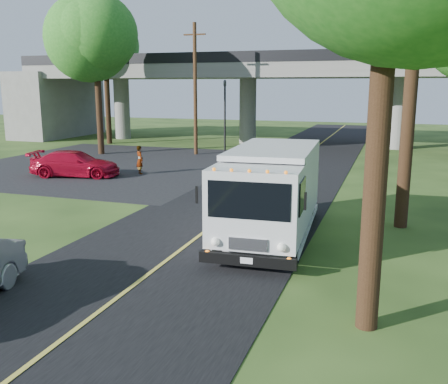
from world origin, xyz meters
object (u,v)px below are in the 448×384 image
at_px(utility_pole, 195,89).
at_px(pedestrian, 140,160).
at_px(red_sedan, 75,164).
at_px(step_van, 271,190).
at_px(tree_left_lot, 97,39).
at_px(traffic_signal, 225,108).
at_px(tree_left_far, 106,52).

relative_size(utility_pole, pedestrian, 5.69).
bearing_deg(red_sedan, utility_pole, -28.73).
relative_size(step_van, pedestrian, 4.42).
bearing_deg(tree_left_lot, step_van, -44.19).
distance_m(tree_left_lot, step_van, 23.19).
bearing_deg(utility_pole, tree_left_lot, -161.03).
xyz_separation_m(utility_pole, pedestrian, (0.11, -8.52, -3.80)).
height_order(utility_pole, red_sedan, utility_pole).
height_order(traffic_signal, pedestrian, traffic_signal).
xyz_separation_m(tree_left_far, red_sedan, (6.45, -14.10, -6.76)).
relative_size(utility_pole, step_van, 1.29).
bearing_deg(red_sedan, tree_left_lot, 9.81).
height_order(red_sedan, pedestrian, pedestrian).
distance_m(tree_left_lot, tree_left_far, 6.72).
distance_m(traffic_signal, tree_left_far, 11.75).
height_order(traffic_signal, tree_left_far, tree_left_far).
distance_m(tree_left_lot, red_sedan, 11.39).
bearing_deg(step_van, red_sedan, 145.70).
bearing_deg(pedestrian, step_van, 179.58).
distance_m(utility_pole, red_sedan, 11.35).
relative_size(traffic_signal, tree_left_far, 0.53).
bearing_deg(utility_pole, pedestrian, -89.24).
bearing_deg(tree_left_far, pedestrian, -52.73).
relative_size(traffic_signal, tree_left_lot, 0.50).
distance_m(tree_left_far, pedestrian, 16.90).
height_order(traffic_signal, step_van, traffic_signal).
bearing_deg(tree_left_far, red_sedan, -65.44).
relative_size(utility_pole, red_sedan, 1.90).
distance_m(tree_left_far, red_sedan, 16.92).
bearing_deg(red_sedan, traffic_signal, -32.74).
height_order(step_van, red_sedan, step_van).
distance_m(utility_pole, tree_left_far, 10.45).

